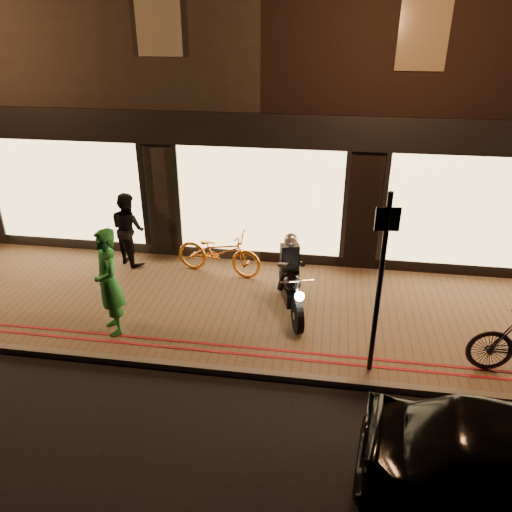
{
  "coord_description": "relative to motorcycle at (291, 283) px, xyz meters",
  "views": [
    {
      "loc": [
        1.51,
        -6.3,
        5.29
      ],
      "look_at": [
        0.18,
        2.26,
        1.1
      ],
      "focal_mm": 35.0,
      "sensor_mm": 36.0,
      "label": 1
    }
  ],
  "objects": [
    {
      "name": "person_green",
      "position": [
        -3.08,
        -1.13,
        0.37
      ],
      "size": [
        0.82,
        0.86,
        1.97
      ],
      "primitive_type": "imported",
      "rotation": [
        0.0,
        0.0,
        -0.9
      ],
      "color": "#227F35",
      "rests_on": "sidewalk"
    },
    {
      "name": "sidewalk",
      "position": [
        -0.9,
        0.06,
        -0.67
      ],
      "size": [
        50.0,
        4.0,
        0.12
      ],
      "primitive_type": "cube",
      "color": "brown",
      "rests_on": "ground"
    },
    {
      "name": "kerb_stone",
      "position": [
        -0.9,
        -1.89,
        -0.67
      ],
      "size": [
        50.0,
        0.14,
        0.12
      ],
      "primitive_type": "cube",
      "color": "#59544C",
      "rests_on": "ground"
    },
    {
      "name": "building_row",
      "position": [
        -0.9,
        7.05,
        3.51
      ],
      "size": [
        48.0,
        10.11,
        8.5
      ],
      "color": "black",
      "rests_on": "ground"
    },
    {
      "name": "bicycle_gold",
      "position": [
        -1.7,
        1.35,
        -0.1
      ],
      "size": [
        2.03,
        1.02,
        1.02
      ],
      "primitive_type": "imported",
      "rotation": [
        0.0,
        0.0,
        1.39
      ],
      "color": "orange",
      "rests_on": "sidewalk"
    },
    {
      "name": "sign_post",
      "position": [
        1.44,
        -1.54,
        1.06
      ],
      "size": [
        0.35,
        0.09,
        3.0
      ],
      "rotation": [
        0.0,
        0.0,
        0.09
      ],
      "color": "black",
      "rests_on": "sidewalk"
    },
    {
      "name": "ground",
      "position": [
        -0.9,
        -1.94,
        -0.73
      ],
      "size": [
        90.0,
        90.0,
        0.0
      ],
      "primitive_type": "plane",
      "color": "black",
      "rests_on": "ground"
    },
    {
      "name": "motorcycle",
      "position": [
        0.0,
        0.0,
        0.0
      ],
      "size": [
        0.76,
        1.9,
        1.59
      ],
      "rotation": [
        0.0,
        0.0,
        0.28
      ],
      "color": "black",
      "rests_on": "sidewalk"
    },
    {
      "name": "red_kerb_lines",
      "position": [
        -0.9,
        -1.39,
        -0.61
      ],
      "size": [
        50.0,
        0.26,
        0.01
      ],
      "color": "maroon",
      "rests_on": "sidewalk"
    },
    {
      "name": "person_dark",
      "position": [
        -3.82,
        1.56,
        0.22
      ],
      "size": [
        1.03,
        0.99,
        1.68
      ],
      "primitive_type": "imported",
      "rotation": [
        0.0,
        0.0,
        2.53
      ],
      "color": "black",
      "rests_on": "sidewalk"
    }
  ]
}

